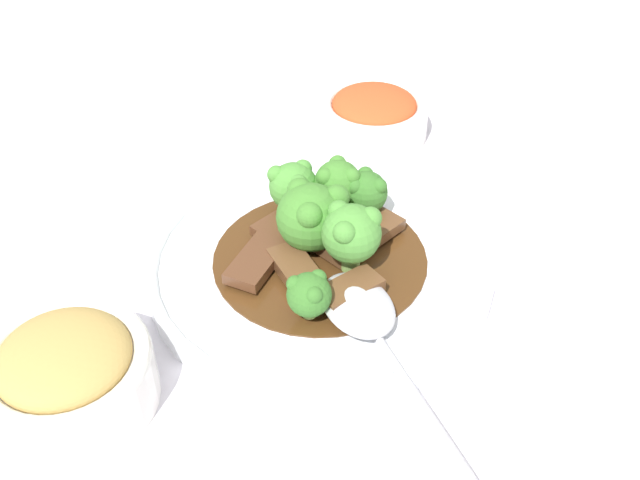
{
  "coord_description": "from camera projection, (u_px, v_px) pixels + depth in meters",
  "views": [
    {
      "loc": [
        0.23,
        0.39,
        0.41
      ],
      "look_at": [
        0.0,
        0.0,
        0.03
      ],
      "focal_mm": 42.0,
      "sensor_mm": 36.0,
      "label": 1
    }
  ],
  "objects": [
    {
      "name": "side_bowl_appetizer",
      "position": [
        68.0,
        373.0,
        0.49
      ],
      "size": [
        0.11,
        0.11,
        0.06
      ],
      "color": "white",
      "rests_on": "ground_plane"
    },
    {
      "name": "side_bowl_kimchi",
      "position": [
        374.0,
        115.0,
        0.75
      ],
      "size": [
        0.11,
        0.11,
        0.05
      ],
      "color": "white",
      "rests_on": "ground_plane"
    },
    {
      "name": "sauce_dish",
      "position": [
        565.0,
        456.0,
        0.47
      ],
      "size": [
        0.07,
        0.07,
        0.01
      ],
      "color": "white",
      "rests_on": "ground_plane"
    },
    {
      "name": "paper_napkin",
      "position": [
        593.0,
        362.0,
        0.53
      ],
      "size": [
        0.12,
        0.1,
        0.01
      ],
      "color": "white",
      "rests_on": "ground_plane"
    },
    {
      "name": "beef_strip_1",
      "position": [
        283.0,
        224.0,
        0.62
      ],
      "size": [
        0.06,
        0.04,
        0.01
      ],
      "color": "#56331E",
      "rests_on": "main_plate"
    },
    {
      "name": "broccoli_floret_1",
      "position": [
        315.0,
        214.0,
        0.59
      ],
      "size": [
        0.05,
        0.05,
        0.06
      ],
      "color": "#7FA84C",
      "rests_on": "main_plate"
    },
    {
      "name": "beef_strip_3",
      "position": [
        258.0,
        260.0,
        0.58
      ],
      "size": [
        0.07,
        0.06,
        0.01
      ],
      "color": "#56331E",
      "rests_on": "main_plate"
    },
    {
      "name": "serving_spoon",
      "position": [
        368.0,
        321.0,
        0.53
      ],
      "size": [
        0.06,
        0.24,
        0.01
      ],
      "color": "#B7B7BC",
      "rests_on": "main_plate"
    },
    {
      "name": "broccoli_floret_3",
      "position": [
        366.0,
        191.0,
        0.62
      ],
      "size": [
        0.04,
        0.04,
        0.04
      ],
      "color": "#8EB756",
      "rests_on": "main_plate"
    },
    {
      "name": "broccoli_floret_2",
      "position": [
        309.0,
        294.0,
        0.53
      ],
      "size": [
        0.03,
        0.03,
        0.04
      ],
      "color": "#7FA84C",
      "rests_on": "main_plate"
    },
    {
      "name": "main_plate",
      "position": [
        320.0,
        263.0,
        0.6
      ],
      "size": [
        0.28,
        0.28,
        0.02
      ],
      "color": "white",
      "rests_on": "ground_plane"
    },
    {
      "name": "broccoli_floret_5",
      "position": [
        293.0,
        185.0,
        0.63
      ],
      "size": [
        0.04,
        0.04,
        0.04
      ],
      "color": "#7FA84C",
      "rests_on": "main_plate"
    },
    {
      "name": "beef_strip_2",
      "position": [
        361.0,
        237.0,
        0.61
      ],
      "size": [
        0.08,
        0.05,
        0.01
      ],
      "color": "brown",
      "rests_on": "main_plate"
    },
    {
      "name": "beef_strip_0",
      "position": [
        299.0,
        273.0,
        0.57
      ],
      "size": [
        0.03,
        0.07,
        0.01
      ],
      "color": "brown",
      "rests_on": "main_plate"
    },
    {
      "name": "broccoli_floret_4",
      "position": [
        351.0,
        233.0,
        0.56
      ],
      "size": [
        0.05,
        0.05,
        0.06
      ],
      "color": "#8EB756",
      "rests_on": "main_plate"
    },
    {
      "name": "beef_strip_4",
      "position": [
        350.0,
        291.0,
        0.55
      ],
      "size": [
        0.05,
        0.03,
        0.01
      ],
      "color": "brown",
      "rests_on": "main_plate"
    },
    {
      "name": "broccoli_floret_0",
      "position": [
        338.0,
        183.0,
        0.62
      ],
      "size": [
        0.04,
        0.04,
        0.05
      ],
      "color": "#8EB756",
      "rests_on": "main_plate"
    },
    {
      "name": "ground_plane",
      "position": [
        320.0,
        272.0,
        0.61
      ],
      "size": [
        4.0,
        4.0,
        0.0
      ],
      "primitive_type": "plane",
      "color": "silver"
    }
  ]
}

